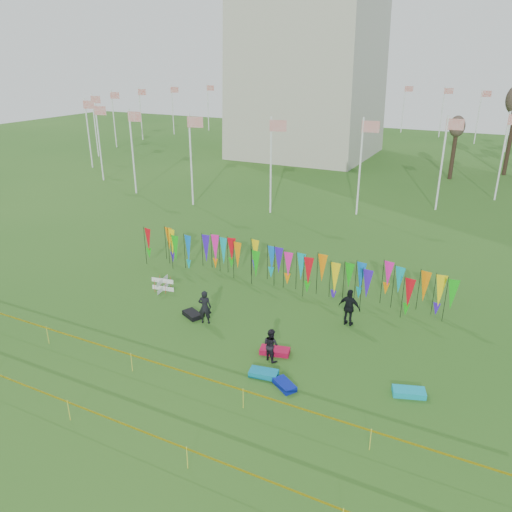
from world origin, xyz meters
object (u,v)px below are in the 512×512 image
at_px(person_left, 205,307).
at_px(kite_bag_red, 275,351).
at_px(kite_bag_turquoise, 264,373).
at_px(kite_bag_black, 192,314).
at_px(kite_bag_blue, 285,385).
at_px(kite_bag_teal, 409,392).
at_px(box_kite, 163,284).
at_px(person_right, 349,308).
at_px(person_mid, 271,345).

relative_size(person_left, kite_bag_red, 1.34).
bearing_deg(kite_bag_red, kite_bag_turquoise, -80.63).
bearing_deg(kite_bag_black, kite_bag_turquoise, -28.23).
xyz_separation_m(kite_bag_turquoise, kite_bag_blue, (1.10, -0.32, -0.01)).
bearing_deg(kite_bag_teal, kite_bag_red, 176.96).
xyz_separation_m(box_kite, person_right, (10.63, 0.96, 0.58)).
xyz_separation_m(person_mid, kite_bag_red, (-0.05, 0.54, -0.64)).
xyz_separation_m(person_right, kite_bag_turquoise, (-1.91, -5.75, -0.84)).
relative_size(person_left, kite_bag_black, 1.69).
bearing_deg(kite_bag_teal, kite_bag_blue, -159.08).
xyz_separation_m(person_mid, kite_bag_blue, (1.34, -1.54, -0.66)).
bearing_deg(person_left, kite_bag_teal, 155.27).
relative_size(box_kite, person_left, 0.43).
bearing_deg(kite_bag_teal, box_kite, 166.90).
relative_size(kite_bag_turquoise, kite_bag_blue, 1.14).
height_order(kite_bag_black, kite_bag_teal, kite_bag_black).
relative_size(person_right, kite_bag_blue, 1.85).
xyz_separation_m(box_kite, person_mid, (8.47, -3.57, 0.38)).
xyz_separation_m(person_left, kite_bag_red, (4.28, -0.97, -0.77)).
relative_size(person_mid, kite_bag_turquoise, 1.28).
bearing_deg(kite_bag_black, kite_bag_teal, -7.74).
bearing_deg(person_right, kite_bag_blue, 88.45).
distance_m(person_mid, kite_bag_teal, 5.98).
bearing_deg(kite_bag_blue, person_left, 151.79).
xyz_separation_m(person_right, kite_bag_red, (-2.20, -3.99, -0.84)).
bearing_deg(kite_bag_red, kite_bag_blue, -56.23).
distance_m(kite_bag_red, kite_bag_teal, 5.99).
bearing_deg(person_mid, kite_bag_red, -64.44).
distance_m(person_right, kite_bag_teal, 5.80).
height_order(person_mid, kite_bag_teal, person_mid).
xyz_separation_m(box_kite, kite_bag_red, (8.43, -3.04, -0.26)).
bearing_deg(kite_bag_turquoise, box_kite, 151.20).
height_order(box_kite, kite_bag_red, box_kite).
bearing_deg(kite_bag_red, kite_bag_black, 167.01).
height_order(person_left, kite_bag_turquoise, person_left).
height_order(person_right, kite_bag_red, person_right).
xyz_separation_m(person_left, kite_bag_turquoise, (4.57, -2.72, -0.77)).
bearing_deg(kite_bag_blue, box_kite, 152.49).
bearing_deg(box_kite, kite_bag_blue, -27.51).
distance_m(person_left, kite_bag_red, 4.46).
relative_size(person_right, kite_bag_red, 1.45).
height_order(kite_bag_turquoise, kite_bag_red, kite_bag_red).
relative_size(box_kite, person_right, 0.40).
xyz_separation_m(kite_bag_blue, kite_bag_black, (-6.62, 3.28, 0.01)).
relative_size(person_mid, kite_bag_black, 1.45).
xyz_separation_m(box_kite, person_left, (4.14, -2.07, 0.51)).
relative_size(person_mid, kite_bag_blue, 1.47).
bearing_deg(kite_bag_black, person_left, -14.19).
bearing_deg(kite_bag_red, person_left, 167.27).
bearing_deg(kite_bag_blue, kite_bag_red, 123.77).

